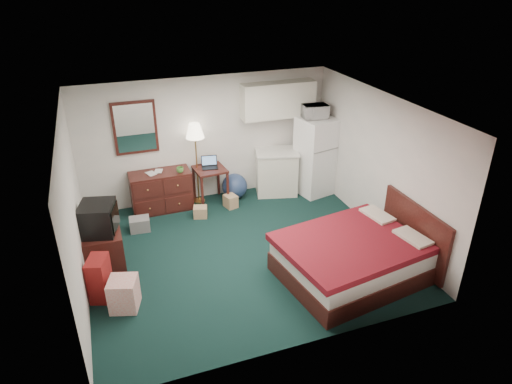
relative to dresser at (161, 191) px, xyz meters
name	(u,v)px	position (x,y,z in m)	size (l,w,h in m)	color
floor	(243,252)	(1.02, -1.98, -0.39)	(5.00, 4.50, 0.01)	black
ceiling	(241,108)	(1.02, -1.98, 2.11)	(5.00, 4.50, 0.01)	silver
walls	(242,185)	(1.02, -1.98, 0.86)	(5.01, 4.51, 2.50)	silver
mirror	(135,128)	(-0.33, 0.24, 1.26)	(0.80, 0.06, 1.00)	white
upper_cabinets	(278,100)	(2.47, 0.10, 1.56)	(1.50, 0.35, 0.70)	silver
headboard	(414,233)	(3.48, -3.18, 0.16)	(0.06, 1.56, 1.00)	black
dresser	(161,191)	(0.00, 0.00, 0.00)	(1.16, 0.53, 0.79)	black
floor_lamp	(197,164)	(0.75, 0.07, 0.44)	(0.36, 0.36, 1.66)	tan
desk	(211,185)	(0.98, -0.05, -0.02)	(0.59, 0.59, 0.75)	black
exercise_ball	(235,186)	(1.49, -0.02, -0.13)	(0.52, 0.52, 0.52)	navy
kitchen_counter	(276,173)	(2.40, -0.07, 0.06)	(0.82, 0.63, 0.90)	silver
fridge	(315,156)	(3.15, -0.32, 0.42)	(0.67, 0.67, 1.63)	white
bed	(351,259)	(2.38, -3.18, -0.07)	(2.05, 1.60, 0.66)	maroon
tv_stand	(104,249)	(-1.18, -1.57, -0.10)	(0.59, 0.65, 0.59)	black
suitcase	(99,278)	(-1.28, -2.38, -0.06)	(0.25, 0.41, 0.66)	#5D0609
retail_box	(124,294)	(-0.99, -2.73, -0.16)	(0.38, 0.38, 0.47)	silver
file_bin	(140,224)	(-0.53, -0.68, -0.27)	(0.36, 0.27, 0.25)	gray
cardboard_box_a	(200,212)	(0.63, -0.57, -0.29)	(0.25, 0.22, 0.22)	tan
cardboard_box_b	(231,201)	(1.29, -0.38, -0.27)	(0.22, 0.25, 0.25)	tan
laptop	(210,163)	(0.99, -0.03, 0.46)	(0.31, 0.25, 0.21)	black
crt_tv	(98,218)	(-1.19, -1.52, 0.44)	(0.53, 0.57, 0.49)	black
microwave	(315,110)	(3.10, -0.30, 1.40)	(0.49, 0.27, 0.33)	white
book_a	(147,170)	(-0.23, -0.03, 0.50)	(0.16, 0.02, 0.21)	tan
book_b	(154,167)	(-0.08, 0.07, 0.49)	(0.15, 0.02, 0.20)	tan
mug	(180,169)	(0.38, -0.13, 0.46)	(0.14, 0.11, 0.14)	#4C8B3A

